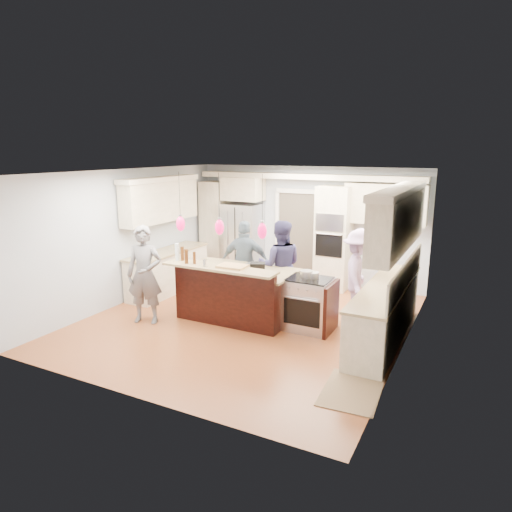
{
  "coord_description": "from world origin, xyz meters",
  "views": [
    {
      "loc": [
        3.73,
        -6.96,
        3.07
      ],
      "look_at": [
        0.0,
        0.35,
        1.15
      ],
      "focal_mm": 32.0,
      "sensor_mm": 36.0,
      "label": 1
    }
  ],
  "objects_px": {
    "person_bar_end": "(145,275)",
    "person_far_left": "(280,266)",
    "kitchen_island": "(237,293)",
    "refrigerator": "(242,240)",
    "island_range": "(310,304)"
  },
  "relations": [
    {
      "from": "refrigerator",
      "to": "kitchen_island",
      "type": "xyz_separation_m",
      "value": [
        1.3,
        -2.57,
        -0.42
      ]
    },
    {
      "from": "refrigerator",
      "to": "kitchen_island",
      "type": "relative_size",
      "value": 0.86
    },
    {
      "from": "refrigerator",
      "to": "person_far_left",
      "type": "relative_size",
      "value": 1.02
    },
    {
      "from": "person_bar_end",
      "to": "person_far_left",
      "type": "bearing_deg",
      "value": 23.82
    },
    {
      "from": "island_range",
      "to": "person_far_left",
      "type": "distance_m",
      "value": 1.21
    },
    {
      "from": "person_far_left",
      "to": "island_range",
      "type": "bearing_deg",
      "value": 118.93
    },
    {
      "from": "person_bar_end",
      "to": "person_far_left",
      "type": "height_order",
      "value": "person_bar_end"
    },
    {
      "from": "person_bar_end",
      "to": "kitchen_island",
      "type": "bearing_deg",
      "value": 16.04
    },
    {
      "from": "person_bar_end",
      "to": "refrigerator",
      "type": "bearing_deg",
      "value": 70.3
    },
    {
      "from": "island_range",
      "to": "person_far_left",
      "type": "relative_size",
      "value": 0.52
    },
    {
      "from": "kitchen_island",
      "to": "island_range",
      "type": "xyz_separation_m",
      "value": [
        1.41,
        0.08,
        -0.03
      ]
    },
    {
      "from": "kitchen_island",
      "to": "person_far_left",
      "type": "height_order",
      "value": "person_far_left"
    },
    {
      "from": "person_bar_end",
      "to": "person_far_left",
      "type": "distance_m",
      "value": 2.55
    },
    {
      "from": "refrigerator",
      "to": "person_far_left",
      "type": "xyz_separation_m",
      "value": [
        1.82,
        -1.79,
        -0.02
      ]
    },
    {
      "from": "person_bar_end",
      "to": "island_range",
      "type": "bearing_deg",
      "value": 1.53
    }
  ]
}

